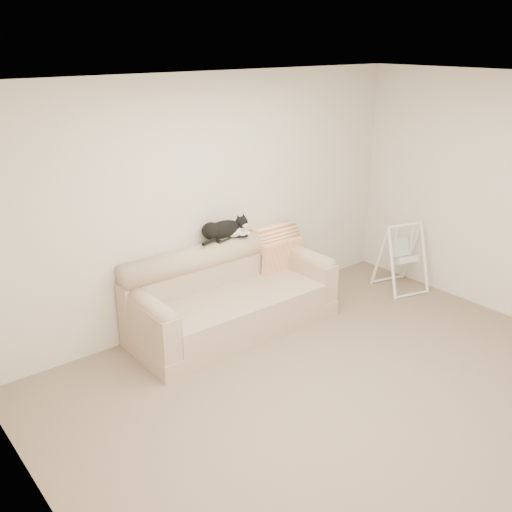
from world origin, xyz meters
The scene contains 8 objects.
ground_plane centered at (0.00, 0.00, 0.00)m, with size 5.00×5.00×0.00m, color #786555.
room_shell centered at (0.00, 0.00, 1.53)m, with size 5.04×4.04×2.60m.
sofa centered at (-0.08, 1.62, 0.35)m, with size 2.20×0.93×0.90m.
remote_a centered at (0.01, 1.84, 0.91)m, with size 0.19×0.09×0.03m.
remote_b centered at (0.22, 1.82, 0.91)m, with size 0.17×0.12×0.02m.
tuxedo_cat centered at (0.04, 1.86, 1.01)m, with size 0.62×0.24×0.24m.
throw_blanket centered at (0.72, 1.84, 0.72)m, with size 0.54×0.38×0.58m.
baby_swing centered at (2.15, 1.13, 0.42)m, with size 0.63×0.66×0.84m.
Camera 1 is at (-3.26, -2.80, 2.91)m, focal length 40.00 mm.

